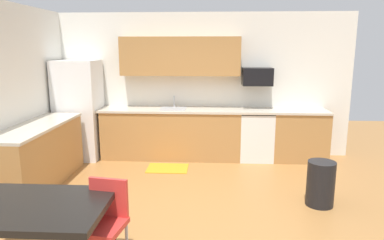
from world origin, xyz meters
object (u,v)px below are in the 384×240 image
(refrigerator, at_px, (79,110))
(oven_range, at_px, (256,135))
(chair_near_table, at_px, (104,218))
(dining_table, at_px, (26,211))
(microwave, at_px, (257,77))
(trash_bin, at_px, (321,184))

(refrigerator, relative_size, oven_range, 2.01)
(oven_range, height_order, chair_near_table, oven_range)
(dining_table, bearing_deg, microwave, 57.16)
(refrigerator, height_order, microwave, refrigerator)
(oven_range, bearing_deg, trash_bin, -72.43)
(oven_range, height_order, dining_table, oven_range)
(oven_range, bearing_deg, microwave, 90.00)
(dining_table, bearing_deg, chair_near_table, 19.50)
(chair_near_table, relative_size, trash_bin, 1.42)
(refrigerator, xyz_separation_m, oven_range, (3.30, 0.08, -0.46))
(oven_range, bearing_deg, refrigerator, -178.61)
(dining_table, height_order, chair_near_table, chair_near_table)
(trash_bin, bearing_deg, refrigerator, 154.43)
(dining_table, relative_size, trash_bin, 2.33)
(trash_bin, bearing_deg, chair_near_table, -148.52)
(oven_range, xyz_separation_m, chair_near_table, (-1.81, -3.44, 0.05))
(chair_near_table, xyz_separation_m, trash_bin, (2.43, 1.49, -0.20))
(refrigerator, bearing_deg, dining_table, -76.32)
(chair_near_table, bearing_deg, microwave, 62.92)
(refrigerator, distance_m, dining_table, 3.69)
(microwave, bearing_deg, chair_near_table, -117.08)
(dining_table, height_order, trash_bin, dining_table)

